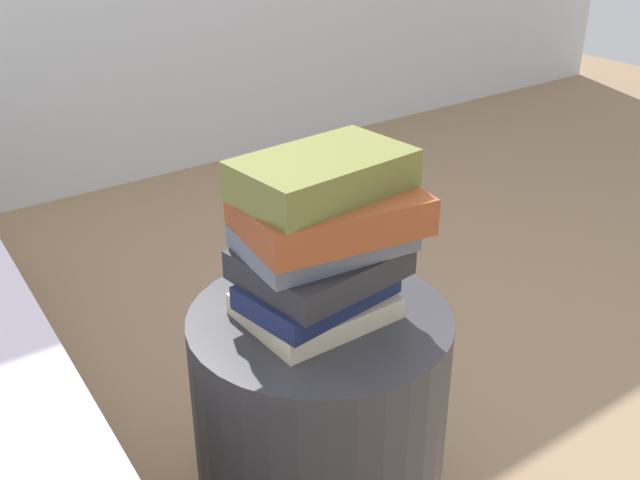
{
  "coord_description": "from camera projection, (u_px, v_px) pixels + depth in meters",
  "views": [
    {
      "loc": [
        -0.66,
        -0.89,
        1.2
      ],
      "look_at": [
        0.0,
        0.0,
        0.65
      ],
      "focal_mm": 42.52,
      "sensor_mm": 36.0,
      "label": 1
    }
  ],
  "objects": [
    {
      "name": "side_table",
      "position": [
        320.0,
        430.0,
        1.42
      ],
      "size": [
        0.46,
        0.46,
        0.5
      ],
      "primitive_type": "cylinder",
      "color": "#333338",
      "rests_on": "ground_plane"
    },
    {
      "name": "book_cream",
      "position": [
        315.0,
        306.0,
        1.3
      ],
      "size": [
        0.24,
        0.2,
        0.04
      ],
      "primitive_type": "cube",
      "rotation": [
        0.0,
        0.0,
        0.0
      ],
      "color": "beige",
      "rests_on": "side_table"
    },
    {
      "name": "book_navy",
      "position": [
        317.0,
        289.0,
        1.27
      ],
      "size": [
        0.26,
        0.19,
        0.04
      ],
      "primitive_type": "cube",
      "rotation": [
        0.0,
        0.0,
        0.13
      ],
      "color": "#19234C",
      "rests_on": "book_cream"
    },
    {
      "name": "book_charcoal",
      "position": [
        318.0,
        262.0,
        1.26
      ],
      "size": [
        0.27,
        0.23,
        0.05
      ],
      "primitive_type": "cube",
      "rotation": [
        0.0,
        0.0,
        0.11
      ],
      "color": "#28282D",
      "rests_on": "book_navy"
    },
    {
      "name": "book_slate",
      "position": [
        322.0,
        237.0,
        1.24
      ],
      "size": [
        0.29,
        0.21,
        0.04
      ],
      "primitive_type": "cube",
      "rotation": [
        0.0,
        0.0,
        -0.11
      ],
      "color": "slate",
      "rests_on": "book_charcoal"
    },
    {
      "name": "book_rust",
      "position": [
        330.0,
        211.0,
        1.22
      ],
      "size": [
        0.31,
        0.25,
        0.06
      ],
      "primitive_type": "cube",
      "rotation": [
        0.0,
        0.0,
        -0.16
      ],
      "color": "#994723",
      "rests_on": "book_slate"
    },
    {
      "name": "book_olive",
      "position": [
        322.0,
        174.0,
        1.19
      ],
      "size": [
        0.29,
        0.19,
        0.06
      ],
      "primitive_type": "cube",
      "rotation": [
        0.0,
        0.0,
        0.07
      ],
      "color": "olive",
      "rests_on": "book_rust"
    }
  ]
}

